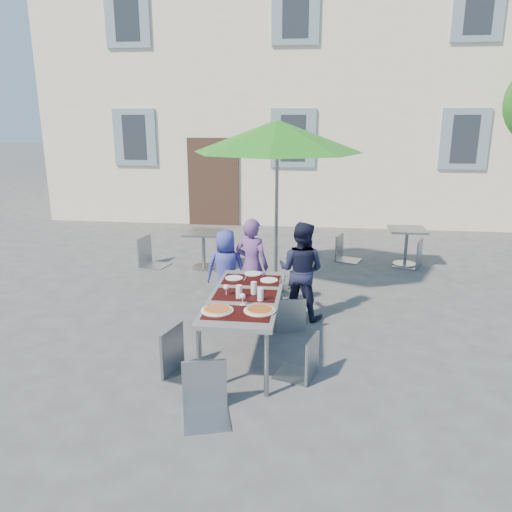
# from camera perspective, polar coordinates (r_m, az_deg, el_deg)

# --- Properties ---
(ground) EXTENTS (90.00, 90.00, 0.00)m
(ground) POSITION_cam_1_polar(r_m,az_deg,el_deg) (5.71, -0.37, -12.78)
(ground) COLOR #444547
(ground) RESTS_ON ground
(building) EXTENTS (13.60, 8.20, 11.10)m
(building) POSITION_cam_1_polar(r_m,az_deg,el_deg) (16.62, 5.27, 23.02)
(building) COLOR beige
(building) RESTS_ON ground
(dining_table) EXTENTS (0.80, 1.85, 0.76)m
(dining_table) POSITION_cam_1_polar(r_m,az_deg,el_deg) (5.74, -1.25, -5.00)
(dining_table) COLOR #494A4E
(dining_table) RESTS_ON ground
(pizza_near_left) EXTENTS (0.34, 0.34, 0.03)m
(pizza_near_left) POSITION_cam_1_polar(r_m,az_deg,el_deg) (5.27, -4.46, -6.14)
(pizza_near_left) COLOR white
(pizza_near_left) RESTS_ON dining_table
(pizza_near_right) EXTENTS (0.34, 0.34, 0.03)m
(pizza_near_right) POSITION_cam_1_polar(r_m,az_deg,el_deg) (5.25, 0.41, -6.17)
(pizza_near_right) COLOR white
(pizza_near_right) RESTS_ON dining_table
(glassware) EXTENTS (0.47, 0.41, 0.15)m
(glassware) POSITION_cam_1_polar(r_m,az_deg,el_deg) (5.60, -0.96, -4.08)
(glassware) COLOR silver
(glassware) RESTS_ON dining_table
(place_settings) EXTENTS (0.70, 0.46, 0.01)m
(place_settings) POSITION_cam_1_polar(r_m,az_deg,el_deg) (6.31, -0.43, -2.43)
(place_settings) COLOR white
(place_settings) RESTS_ON dining_table
(child_0) EXTENTS (0.61, 0.43, 1.18)m
(child_0) POSITION_cam_1_polar(r_m,az_deg,el_deg) (7.18, -3.44, -1.60)
(child_0) COLOR #383E9B
(child_0) RESTS_ON ground
(child_1) EXTENTS (0.57, 0.46, 1.37)m
(child_1) POSITION_cam_1_polar(r_m,az_deg,el_deg) (7.05, -0.49, -1.12)
(child_1) COLOR #663D7E
(child_1) RESTS_ON ground
(child_2) EXTENTS (0.74, 0.56, 1.36)m
(child_2) POSITION_cam_1_polar(r_m,az_deg,el_deg) (6.88, 5.16, -1.65)
(child_2) COLOR #171A33
(child_2) RESTS_ON ground
(chair_0) EXTENTS (0.51, 0.52, 0.89)m
(chair_0) POSITION_cam_1_polar(r_m,az_deg,el_deg) (6.82, -3.09, -3.19)
(chair_0) COLOR slate
(chair_0) RESTS_ON ground
(chair_1) EXTENTS (0.45, 0.45, 0.88)m
(chair_1) POSITION_cam_1_polar(r_m,az_deg,el_deg) (6.88, 1.37, -3.08)
(chair_1) COLOR gray
(chair_1) RESTS_ON ground
(chair_2) EXTENTS (0.47, 0.47, 0.87)m
(chair_2) POSITION_cam_1_polar(r_m,az_deg,el_deg) (6.50, 3.94, -4.32)
(chair_2) COLOR #939A9E
(chair_2) RESTS_ON ground
(chair_3) EXTENTS (0.55, 0.54, 1.00)m
(chair_3) POSITION_cam_1_polar(r_m,az_deg,el_deg) (5.42, -8.75, -7.70)
(chair_3) COLOR gray
(chair_3) RESTS_ON ground
(chair_4) EXTENTS (0.51, 0.50, 0.91)m
(chair_4) POSITION_cam_1_polar(r_m,az_deg,el_deg) (5.34, 5.53, -8.60)
(chair_4) COLOR #92979D
(chair_4) RESTS_ON ground
(chair_5) EXTENTS (0.53, 0.53, 0.96)m
(chair_5) POSITION_cam_1_polar(r_m,az_deg,el_deg) (4.70, -5.94, -11.76)
(chair_5) COLOR #92969D
(chair_5) RESTS_ON ground
(patio_umbrella) EXTENTS (2.62, 2.62, 2.67)m
(patio_umbrella) POSITION_cam_1_polar(r_m,az_deg,el_deg) (7.82, 2.46, 13.39)
(patio_umbrella) COLOR #A2A5A9
(patio_umbrella) RESTS_ON ground
(cafe_table_0) EXTENTS (0.65, 0.65, 0.69)m
(cafe_table_0) POSITION_cam_1_polar(r_m,az_deg,el_deg) (9.19, -6.02, 1.34)
(cafe_table_0) COLOR #A2A5A9
(cafe_table_0) RESTS_ON ground
(bg_chair_l_0) EXTENTS (0.55, 0.55, 1.04)m
(bg_chair_l_0) POSITION_cam_1_polar(r_m,az_deg,el_deg) (9.49, -12.19, 2.52)
(bg_chair_l_0) COLOR gray
(bg_chair_l_0) RESTS_ON ground
(bg_chair_r_0) EXTENTS (0.43, 0.43, 0.93)m
(bg_chair_r_0) POSITION_cam_1_polar(r_m,az_deg,el_deg) (9.11, -4.53, 1.84)
(bg_chair_r_0) COLOR gray
(bg_chair_r_0) RESTS_ON ground
(cafe_table_1) EXTENTS (0.66, 0.66, 0.71)m
(cafe_table_1) POSITION_cam_1_polar(r_m,az_deg,el_deg) (9.73, 16.81, 1.64)
(cafe_table_1) COLOR #A2A5A9
(cafe_table_1) RESTS_ON ground
(bg_chair_l_1) EXTENTS (0.55, 0.55, 0.96)m
(bg_chair_l_1) POSITION_cam_1_polar(r_m,az_deg,el_deg) (9.79, 10.15, 2.73)
(bg_chair_l_1) COLOR gray
(bg_chair_l_1) RESTS_ON ground
(bg_chair_r_1) EXTENTS (0.58, 0.57, 1.00)m
(bg_chair_r_1) POSITION_cam_1_polar(r_m,az_deg,el_deg) (9.64, 17.72, 2.19)
(bg_chair_r_1) COLOR gray
(bg_chair_r_1) RESTS_ON ground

